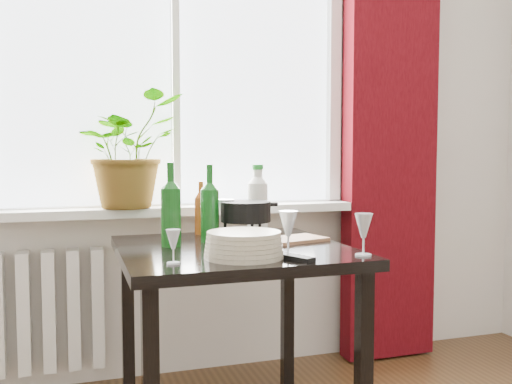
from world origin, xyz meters
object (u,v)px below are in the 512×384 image
object	(u,v)px
wine_bottle_left	(171,204)
tv_remote	(295,257)
wine_bottle_right	(210,203)
bottle_amber	(201,208)
table	(233,270)
wineglass_front_right	(288,233)
wineglass_far_right	(364,234)
wineglass_back_center	(226,219)
cleaning_bottle	(258,198)
cutting_board	(294,239)
wineglass_front_left	(173,247)
potted_plant	(128,150)
plate_stack	(244,245)
fondue_pot	(246,221)
wineglass_back_left	(170,218)
radiator	(11,314)

from	to	relation	value
wine_bottle_left	tv_remote	xyz separation A→B (m)	(0.35, -0.40, -0.15)
wine_bottle_right	bottle_amber	world-z (taller)	wine_bottle_right
table	wineglass_front_right	world-z (taller)	wineglass_front_right
table	wineglass_front_right	size ratio (longest dim) A/B	5.36
wine_bottle_left	wineglass_far_right	bearing A→B (deg)	-34.23
wineglass_far_right	wineglass_back_center	xyz separation A→B (m)	(-0.35, 0.52, 0.01)
cleaning_bottle	wineglass_far_right	xyz separation A→B (m)	(0.17, -0.65, -0.08)
cutting_board	wineglass_front_left	bearing A→B (deg)	-149.28
wine_bottle_right	cutting_board	world-z (taller)	wine_bottle_right
cleaning_bottle	cutting_board	size ratio (longest dim) A/B	1.25
wine_bottle_right	wineglass_front_right	bearing A→B (deg)	-62.88
cleaning_bottle	tv_remote	size ratio (longest dim) A/B	2.08
table	potted_plant	xyz separation A→B (m)	(-0.33, 0.57, 0.46)
table	plate_stack	size ratio (longest dim) A/B	3.12
cutting_board	tv_remote	bearing A→B (deg)	-111.37
wine_bottle_right	wineglass_front_left	world-z (taller)	wine_bottle_right
potted_plant	wineglass_far_right	bearing A→B (deg)	-51.74
bottle_amber	cutting_board	bearing A→B (deg)	-44.02
table	cleaning_bottle	size ratio (longest dim) A/B	2.72
potted_plant	fondue_pot	size ratio (longest dim) A/B	2.25
cleaning_bottle	wineglass_front_right	xyz separation A→B (m)	(-0.07, -0.56, -0.08)
wineglass_front_right	wineglass_front_left	distance (m)	0.41
wineglass_far_right	plate_stack	distance (m)	0.42
wineglass_back_center	wineglass_front_left	distance (m)	0.55
wineglass_back_center	wineglass_front_left	world-z (taller)	wineglass_back_center
wineglass_back_left	tv_remote	distance (m)	0.66
wineglass_front_left	plate_stack	bearing A→B (deg)	8.39
wineglass_back_center	wineglass_back_left	world-z (taller)	wineglass_back_left
radiator	wineglass_front_right	size ratio (longest dim) A/B	5.05
radiator	potted_plant	xyz separation A→B (m)	(0.52, -0.06, 0.73)
potted_plant	bottle_amber	xyz separation A→B (m)	(0.29, -0.22, -0.25)
wine_bottle_right	wineglass_front_left	xyz separation A→B (m)	(-0.22, -0.41, -0.10)
radiator	wineglass_front_left	bearing A→B (deg)	-57.53
wineglass_back_left	plate_stack	bearing A→B (deg)	-69.97
wineglass_far_right	fondue_pot	world-z (taller)	fondue_pot
fondue_pot	cutting_board	xyz separation A→B (m)	(0.18, -0.08, -0.07)
radiator	wineglass_front_right	distance (m)	1.38
potted_plant	wineglass_front_left	distance (m)	0.90
wineglass_front_right	wineglass_far_right	distance (m)	0.26
bottle_amber	wineglass_far_right	xyz separation A→B (m)	(0.42, -0.69, -0.04)
potted_plant	wineglass_front_right	xyz separation A→B (m)	(0.47, -0.81, -0.29)
wineglass_far_right	wineglass_back_left	world-z (taller)	wineglass_back_left
wineglass_back_center	cleaning_bottle	bearing A→B (deg)	36.52
radiator	table	xyz separation A→B (m)	(0.85, -0.63, 0.27)
table	wine_bottle_right	distance (m)	0.29
radiator	potted_plant	bearing A→B (deg)	-6.39
bottle_amber	potted_plant	bearing A→B (deg)	143.17
potted_plant	table	bearing A→B (deg)	-59.67
tv_remote	wine_bottle_left	bearing A→B (deg)	105.68
wine_bottle_left	table	bearing A→B (deg)	-19.24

